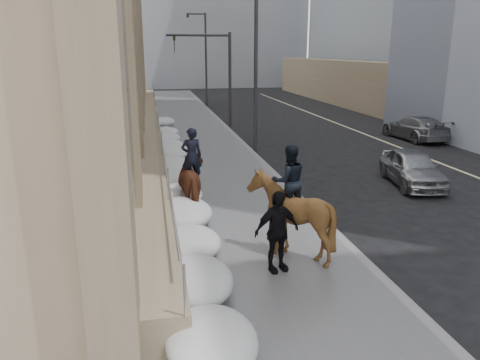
# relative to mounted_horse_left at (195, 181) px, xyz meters

# --- Properties ---
(ground) EXTENTS (140.00, 140.00, 0.00)m
(ground) POSITION_rel_mounted_horse_left_xyz_m (0.96, -5.07, -1.11)
(ground) COLOR black
(ground) RESTS_ON ground
(sidewalk) EXTENTS (5.00, 80.00, 0.12)m
(sidewalk) POSITION_rel_mounted_horse_left_xyz_m (0.96, 4.93, -1.05)
(sidewalk) COLOR #515254
(sidewalk) RESTS_ON ground
(curb) EXTENTS (0.24, 80.00, 0.12)m
(curb) POSITION_rel_mounted_horse_left_xyz_m (3.58, 4.93, -1.05)
(curb) COLOR slate
(curb) RESTS_ON ground
(lane_line) EXTENTS (0.15, 70.00, 0.01)m
(lane_line) POSITION_rel_mounted_horse_left_xyz_m (11.46, 4.93, -1.11)
(lane_line) COLOR #BFB78C
(lane_line) RESTS_ON ground
(bg_building_far) EXTENTS (24.00, 12.00, 20.00)m
(bg_building_far) POSITION_rel_mounted_horse_left_xyz_m (-5.04, 66.93, 8.89)
(bg_building_far) COLOR gray
(bg_building_far) RESTS_ON ground
(streetlight_mid) EXTENTS (1.71, 0.24, 8.00)m
(streetlight_mid) POSITION_rel_mounted_horse_left_xyz_m (3.70, 8.93, 3.47)
(streetlight_mid) COLOR #2D2D30
(streetlight_mid) RESTS_ON ground
(streetlight_far) EXTENTS (1.71, 0.24, 8.00)m
(streetlight_far) POSITION_rel_mounted_horse_left_xyz_m (3.70, 28.93, 3.47)
(streetlight_far) COLOR #2D2D30
(streetlight_far) RESTS_ON ground
(traffic_signal) EXTENTS (4.10, 0.22, 6.00)m
(traffic_signal) POSITION_rel_mounted_horse_left_xyz_m (3.03, 16.93, 2.89)
(traffic_signal) COLOR #2D2D30
(traffic_signal) RESTS_ON ground
(snow_bank) EXTENTS (1.70, 18.10, 0.76)m
(snow_bank) POSITION_rel_mounted_horse_left_xyz_m (-0.46, 3.04, -0.64)
(snow_bank) COLOR #B8B9BF
(snow_bank) RESTS_ON sidewalk
(mounted_horse_left) EXTENTS (1.24, 2.26, 2.58)m
(mounted_horse_left) POSITION_rel_mounted_horse_left_xyz_m (0.00, 0.00, 0.00)
(mounted_horse_left) COLOR #4C2616
(mounted_horse_left) RESTS_ON sidewalk
(mounted_horse_right) EXTENTS (1.74, 1.94, 2.68)m
(mounted_horse_right) POSITION_rel_mounted_horse_left_xyz_m (1.89, -3.55, 0.13)
(mounted_horse_right) COLOR #432A13
(mounted_horse_right) RESTS_ON sidewalk
(pedestrian) EXTENTS (1.17, 0.72, 1.86)m
(pedestrian) POSITION_rel_mounted_horse_left_xyz_m (1.38, -4.27, -0.06)
(pedestrian) COLOR black
(pedestrian) RESTS_ON sidewalk
(car_silver) EXTENTS (2.25, 4.12, 1.33)m
(car_silver) POSITION_rel_mounted_horse_left_xyz_m (8.29, 1.87, -0.45)
(car_silver) COLOR #929498
(car_silver) RESTS_ON ground
(car_grey) EXTENTS (2.18, 4.72, 1.33)m
(car_grey) POSITION_rel_mounted_horse_left_xyz_m (13.42, 10.34, -0.44)
(car_grey) COLOR slate
(car_grey) RESTS_ON ground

